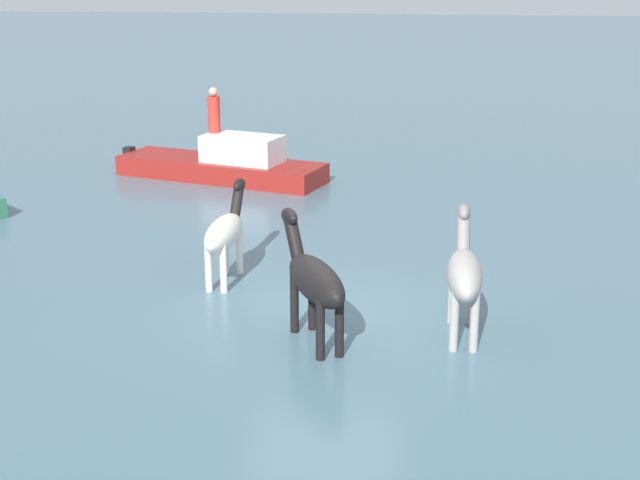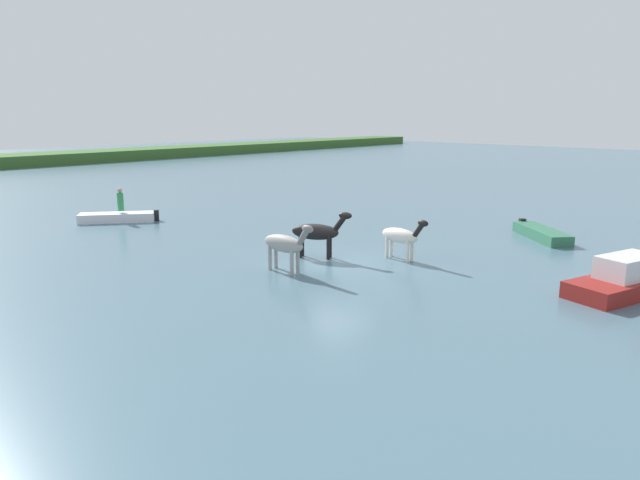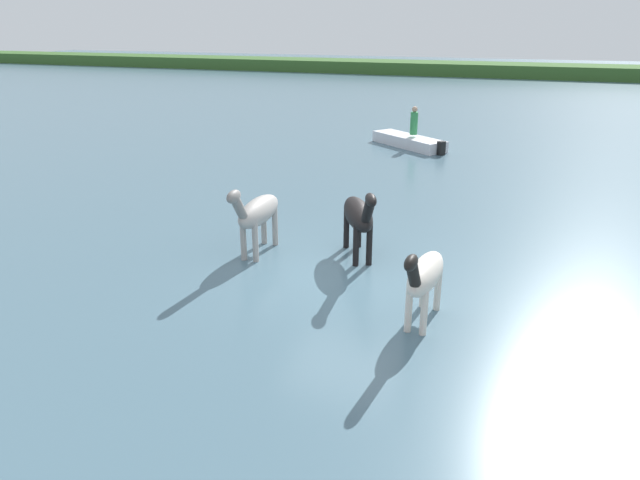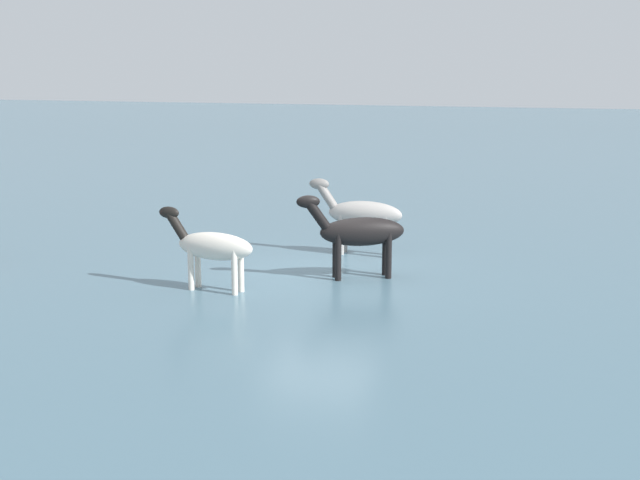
% 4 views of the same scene
% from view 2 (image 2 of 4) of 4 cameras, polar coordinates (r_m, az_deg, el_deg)
% --- Properties ---
extents(ground_plane, '(161.49, 161.49, 0.00)m').
position_cam_2_polar(ground_plane, '(22.06, 1.38, -2.16)').
color(ground_plane, '#476675').
extents(horse_gray_outer, '(1.47, 2.26, 1.85)m').
position_cam_2_polar(horse_gray_outer, '(22.45, -0.26, 0.78)').
color(horse_gray_outer, black).
rests_on(horse_gray_outer, ground_plane).
extents(horse_dark_mare, '(0.61, 2.18, 1.69)m').
position_cam_2_polar(horse_dark_mare, '(22.40, 7.95, 0.39)').
color(horse_dark_mare, silver).
rests_on(horse_dark_mare, ground_plane).
extents(horse_rear_stallion, '(0.57, 2.35, 1.84)m').
position_cam_2_polar(horse_rear_stallion, '(20.49, -3.43, -0.40)').
color(horse_rear_stallion, '#9E9993').
rests_on(horse_rear_stallion, ground_plane).
extents(boat_motor_center, '(5.87, 3.12, 1.37)m').
position_cam_2_polar(boat_motor_center, '(21.01, 28.59, -3.53)').
color(boat_motor_center, maroon).
rests_on(boat_motor_center, ground_plane).
extents(boat_launch_far, '(3.64, 3.08, 0.71)m').
position_cam_2_polar(boat_launch_far, '(31.87, -19.17, 1.97)').
color(boat_launch_far, silver).
rests_on(boat_launch_far, ground_plane).
extents(boat_dinghy_port, '(3.17, 3.47, 0.71)m').
position_cam_2_polar(boat_dinghy_port, '(27.92, 20.81, 0.45)').
color(boat_dinghy_port, '#2D6B4C').
rests_on(boat_dinghy_port, ground_plane).
extents(person_spotter_bow, '(0.32, 0.32, 1.19)m').
position_cam_2_polar(person_spotter_bow, '(31.73, -18.94, 3.70)').
color(person_spotter_bow, '#338C4C').
rests_on(person_spotter_bow, boat_launch_far).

